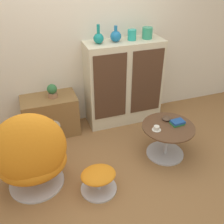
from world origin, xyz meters
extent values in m
plane|color=olive|center=(0.00, 0.00, 0.00)|extent=(12.00, 12.00, 0.00)
cube|color=beige|center=(0.00, 1.34, 1.30)|extent=(6.40, 0.06, 2.60)
cube|color=beige|center=(0.55, 1.12, 0.60)|extent=(1.06, 0.39, 1.19)
cube|color=#472D1E|center=(0.28, 0.91, 0.66)|extent=(0.44, 0.01, 0.91)
cube|color=#472D1E|center=(0.81, 0.91, 0.66)|extent=(0.44, 0.01, 0.91)
cube|color=brown|center=(-0.51, 1.10, 0.28)|extent=(0.72, 0.42, 0.55)
cylinder|color=beige|center=(-0.51, 0.89, 0.23)|extent=(0.18, 0.01, 0.18)
cylinder|color=#B7B7BC|center=(-0.82, 0.21, 0.01)|extent=(0.59, 0.59, 0.02)
cylinder|color=#B7B7BC|center=(-0.82, 0.21, 0.08)|extent=(0.06, 0.06, 0.11)
ellipsoid|color=orange|center=(-0.82, 0.21, 0.30)|extent=(0.72, 0.60, 0.34)
ellipsoid|color=orange|center=(-0.82, 0.08, 0.59)|extent=(0.71, 0.45, 0.76)
cylinder|color=#B7B7BC|center=(-0.20, -0.11, 0.01)|extent=(0.39, 0.39, 0.02)
cylinder|color=#B7B7BC|center=(-0.20, -0.11, 0.09)|extent=(0.04, 0.04, 0.15)
ellipsoid|color=orange|center=(-0.20, -0.11, 0.21)|extent=(0.37, 0.32, 0.09)
cylinder|color=#B7B7BC|center=(0.76, 0.17, 0.01)|extent=(0.46, 0.46, 0.02)
cylinder|color=#B7B7BC|center=(0.76, 0.17, 0.21)|extent=(0.04, 0.04, 0.38)
cylinder|color=brown|center=(0.76, 0.17, 0.41)|extent=(0.62, 0.62, 0.02)
ellipsoid|color=#147A75|center=(0.20, 1.12, 1.26)|extent=(0.13, 0.13, 0.13)
cylinder|color=#147A75|center=(0.20, 1.12, 1.37)|extent=(0.04, 0.04, 0.11)
ellipsoid|color=#196699|center=(0.43, 1.12, 1.26)|extent=(0.14, 0.14, 0.14)
cylinder|color=#196699|center=(0.43, 1.12, 1.36)|extent=(0.04, 0.04, 0.07)
cylinder|color=teal|center=(0.65, 1.12, 1.26)|extent=(0.11, 0.11, 0.14)
cylinder|color=#2D8E6B|center=(0.87, 1.12, 1.27)|extent=(0.14, 0.14, 0.15)
cylinder|color=#996B4C|center=(-0.45, 1.10, 0.58)|extent=(0.12, 0.12, 0.06)
sphere|color=#2D6638|center=(-0.45, 1.10, 0.67)|extent=(0.13, 0.13, 0.13)
cylinder|color=silver|center=(0.58, 0.15, 0.43)|extent=(0.11, 0.11, 0.01)
cylinder|color=silver|center=(0.58, 0.15, 0.45)|extent=(0.07, 0.07, 0.05)
cube|color=#237038|center=(0.87, 0.18, 0.43)|extent=(0.16, 0.12, 0.02)
cube|color=#1E478C|center=(0.88, 0.18, 0.46)|extent=(0.16, 0.12, 0.03)
ellipsoid|color=#4C3828|center=(0.80, 0.30, 0.44)|extent=(0.12, 0.12, 0.04)
camera|label=1|loc=(-0.71, -2.00, 2.20)|focal=42.00mm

